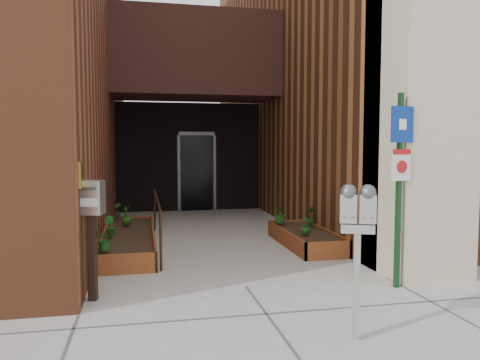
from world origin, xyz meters
TOP-DOWN VIEW (x-y plane):
  - ground at (0.00, 0.00)m, footprint 80.00×80.00m
  - architecture at (-0.18, 6.89)m, footprint 20.00×14.60m
  - planter_left at (-1.55, 2.70)m, footprint 0.90×3.60m
  - planter_right at (1.60, 2.20)m, footprint 0.80×2.20m
  - handrail at (-1.05, 2.65)m, footprint 0.04×3.34m
  - parking_meter at (0.65, -1.81)m, footprint 0.34×0.23m
  - sign_post at (1.90, -0.43)m, footprint 0.34×0.11m
  - payment_dropbox at (-1.89, -0.13)m, footprint 0.32×0.27m
  - shrub_left_a at (-1.85, 1.21)m, footprint 0.39×0.39m
  - shrub_left_b at (-1.85, 2.31)m, footprint 0.26×0.26m
  - shrub_left_c at (-1.61, 3.44)m, footprint 0.29×0.29m
  - shrub_left_d at (-1.81, 4.30)m, footprint 0.24×0.24m
  - shrub_right_a at (1.46, 1.81)m, footprint 0.23×0.23m
  - shrub_right_b at (1.85, 2.58)m, footprint 0.21×0.21m
  - shrub_right_c at (1.35, 2.96)m, footprint 0.35×0.35m

SIDE VIEW (x-z plane):
  - ground at x=0.00m, z-range 0.00..0.00m
  - planter_left at x=-1.55m, z-range -0.02..0.28m
  - planter_right at x=1.60m, z-range -0.02..0.28m
  - shrub_right_a at x=1.46m, z-range 0.30..0.60m
  - shrub_left_a at x=-1.85m, z-range 0.30..0.62m
  - shrub_left_d at x=-1.81m, z-range 0.30..0.63m
  - shrub_left_b at x=-1.85m, z-range 0.30..0.64m
  - shrub_right_c at x=1.35m, z-range 0.30..0.67m
  - shrub_left_c at x=-1.61m, z-range 0.30..0.67m
  - shrub_right_b at x=1.85m, z-range 0.30..0.68m
  - handrail at x=-1.05m, z-range 0.30..1.20m
  - payment_dropbox at x=-1.89m, z-range 0.32..1.74m
  - parking_meter at x=0.65m, z-range 0.40..1.88m
  - sign_post at x=1.90m, z-range 0.29..2.78m
  - architecture at x=-0.18m, z-range -0.02..9.98m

